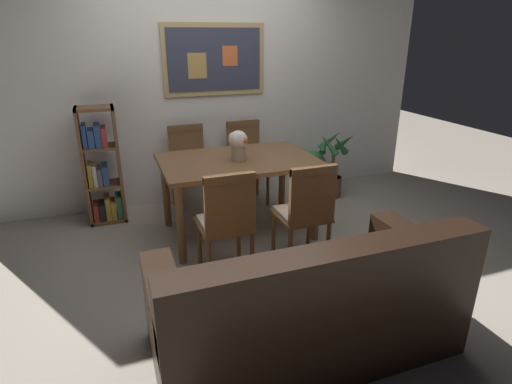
% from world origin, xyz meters
% --- Properties ---
extents(ground_plane, '(12.00, 12.00, 0.00)m').
position_xyz_m(ground_plane, '(0.00, 0.00, 0.00)').
color(ground_plane, gray).
extents(wall_back_with_painting, '(5.20, 0.14, 2.60)m').
position_xyz_m(wall_back_with_painting, '(0.00, 1.52, 1.30)').
color(wall_back_with_painting, silver).
rests_on(wall_back_with_painting, ground_plane).
extents(dining_table, '(1.41, 0.94, 0.75)m').
position_xyz_m(dining_table, '(-0.01, 0.44, 0.65)').
color(dining_table, brown).
rests_on(dining_table, ground_plane).
extents(dining_chair_near_left, '(0.40, 0.41, 0.91)m').
position_xyz_m(dining_chair_near_left, '(-0.35, -0.32, 0.54)').
color(dining_chair_near_left, brown).
rests_on(dining_chair_near_left, ground_plane).
extents(dining_chair_far_left, '(0.40, 0.41, 0.91)m').
position_xyz_m(dining_chair_far_left, '(-0.32, 1.24, 0.54)').
color(dining_chair_far_left, brown).
rests_on(dining_chair_far_left, ground_plane).
extents(dining_chair_near_right, '(0.40, 0.41, 0.91)m').
position_xyz_m(dining_chair_near_right, '(0.29, -0.37, 0.54)').
color(dining_chair_near_right, brown).
rests_on(dining_chair_near_right, ground_plane).
extents(dining_chair_far_right, '(0.40, 0.41, 0.91)m').
position_xyz_m(dining_chair_far_right, '(0.34, 1.24, 0.54)').
color(dining_chair_far_right, brown).
rests_on(dining_chair_far_right, ground_plane).
extents(leather_couch, '(1.80, 0.84, 0.84)m').
position_xyz_m(leather_couch, '(-0.13, -1.25, 0.31)').
color(leather_couch, black).
rests_on(leather_couch, ground_plane).
extents(bookshelf, '(0.36, 0.28, 1.18)m').
position_xyz_m(bookshelf, '(-1.21, 1.18, 0.53)').
color(bookshelf, brown).
rests_on(bookshelf, ground_plane).
extents(potted_ivy, '(0.31, 0.31, 0.55)m').
position_xyz_m(potted_ivy, '(1.23, 1.28, 0.26)').
color(potted_ivy, '#B2ADA3').
rests_on(potted_ivy, ground_plane).
extents(potted_palm, '(0.42, 0.41, 0.78)m').
position_xyz_m(potted_palm, '(1.33, 0.99, 0.33)').
color(potted_palm, brown).
rests_on(potted_palm, ground_plane).
extents(flower_vase, '(0.18, 0.19, 0.27)m').
position_xyz_m(flower_vase, '(-0.02, 0.40, 0.90)').
color(flower_vase, tan).
rests_on(flower_vase, dining_table).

